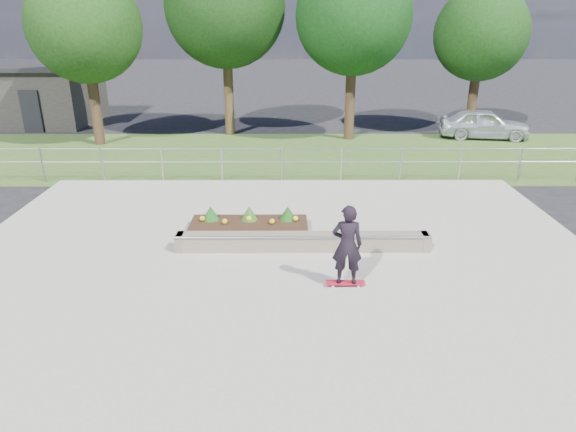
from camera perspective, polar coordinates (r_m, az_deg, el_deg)
The scene contains 13 objects.
ground at distance 10.53m, azimuth -1.08°, elevation -8.58°, with size 120.00×120.00×0.00m, color black.
grass_verge at distance 20.80m, azimuth -0.63°, elevation 6.75°, with size 30.00×8.00×0.02m, color #314B1E.
concrete_slab at distance 10.51m, azimuth -1.08°, elevation -8.44°, with size 15.00×15.00×0.06m, color gray.
fence at distance 17.22m, azimuth -0.73°, elevation 6.26°, with size 20.06×0.06×1.20m.
building at distance 30.82m, azimuth -28.19°, elevation 11.93°, with size 8.40×5.40×3.00m.
tree_far_left at distance 23.59m, azimuth -21.67°, elevation 18.99°, with size 4.55×4.55×7.15m.
tree_mid_left at distance 24.27m, azimuth -7.00°, elevation 22.04°, with size 5.25×5.25×8.25m.
tree_mid_right at distance 23.30m, azimuth 7.30°, elevation 21.14°, with size 4.90×4.90×7.70m.
tree_far_right at distance 26.17m, azimuth 20.65°, elevation 18.38°, with size 4.20×4.20×6.60m.
grind_ledge at distance 12.16m, azimuth 1.62°, elevation -2.87°, with size 6.00×0.44×0.43m.
planter_bed at distance 13.23m, azimuth -4.36°, elevation -0.96°, with size 3.00×1.20×0.61m.
skateboarder at distance 10.33m, azimuth 6.59°, elevation -3.24°, with size 0.80×0.43×1.77m.
parked_car at distance 25.34m, azimuth 20.92°, elevation 9.55°, with size 1.59×3.95×1.34m, color silver.
Camera 1 is at (0.17, -9.12, 5.25)m, focal length 32.00 mm.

